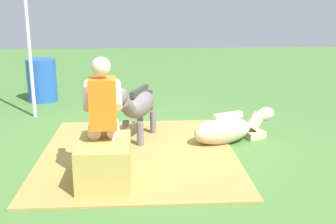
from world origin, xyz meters
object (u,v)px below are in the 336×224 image
(water_barrel, at_px, (42,80))
(hay_bale, at_px, (105,162))
(pony_standing, at_px, (137,106))
(person_seated, at_px, (103,112))
(tent_pole_right, at_px, (29,47))
(pony_lying, at_px, (229,129))

(water_barrel, bearing_deg, hay_bale, -158.73)
(pony_standing, relative_size, water_barrel, 1.59)
(pony_standing, height_order, water_barrel, pony_standing)
(hay_bale, bearing_deg, pony_standing, -14.47)
(person_seated, distance_m, pony_standing, 1.24)
(hay_bale, relative_size, person_seated, 0.58)
(pony_standing, xyz_separation_m, tent_pole_right, (1.40, 1.74, 0.66))
(person_seated, relative_size, pony_lying, 1.02)
(hay_bale, bearing_deg, tent_pole_right, 27.09)
(tent_pole_right, bearing_deg, pony_standing, -128.80)
(hay_bale, distance_m, pony_standing, 1.41)
(hay_bale, relative_size, pony_standing, 0.60)
(person_seated, bearing_deg, pony_lying, -56.20)
(pony_standing, xyz_separation_m, water_barrel, (2.56, 1.86, -0.11))
(water_barrel, bearing_deg, pony_standing, -144.00)
(tent_pole_right, bearing_deg, pony_lying, -116.69)
(person_seated, relative_size, tent_pole_right, 0.57)
(hay_bale, relative_size, pony_lying, 0.59)
(pony_lying, relative_size, tent_pole_right, 0.56)
(pony_lying, bearing_deg, pony_standing, 85.39)
(pony_standing, bearing_deg, hay_bale, 165.53)
(pony_standing, height_order, tent_pole_right, tent_pole_right)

